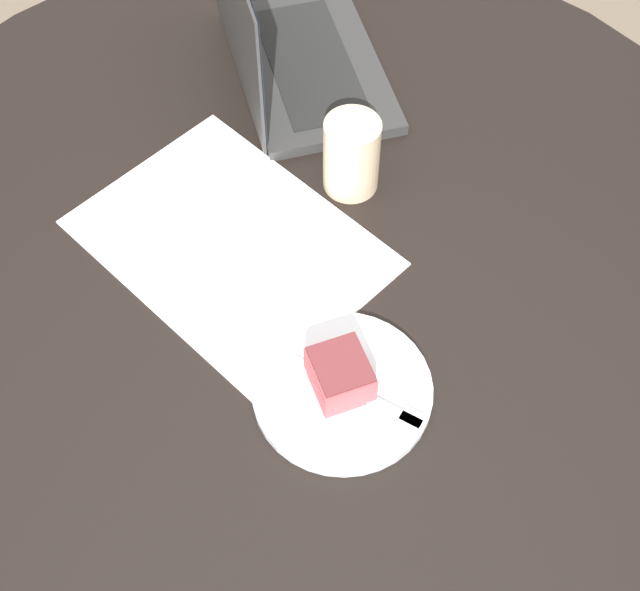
# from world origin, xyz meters

# --- Properties ---
(ground_plane) EXTENTS (12.00, 12.00, 0.00)m
(ground_plane) POSITION_xyz_m (0.00, 0.00, 0.00)
(ground_plane) COLOR #6B5B4C
(dining_table) EXTENTS (1.31, 1.31, 0.74)m
(dining_table) POSITION_xyz_m (0.00, 0.00, 0.60)
(dining_table) COLOR black
(dining_table) RESTS_ON ground_plane
(paper_document) EXTENTS (0.43, 0.35, 0.00)m
(paper_document) POSITION_xyz_m (0.08, 0.05, 0.74)
(paper_document) COLOR white
(paper_document) RESTS_ON dining_table
(plate) EXTENTS (0.21, 0.21, 0.01)m
(plate) POSITION_xyz_m (-0.17, 0.16, 0.74)
(plate) COLOR silver
(plate) RESTS_ON dining_table
(cake_slice) EXTENTS (0.10, 0.09, 0.05)m
(cake_slice) POSITION_xyz_m (-0.16, 0.15, 0.77)
(cake_slice) COLOR #B74C51
(cake_slice) RESTS_ON plate
(fork) EXTENTS (0.17, 0.03, 0.00)m
(fork) POSITION_xyz_m (-0.20, 0.15, 0.75)
(fork) COLOR silver
(fork) RESTS_ON plate
(coffee_glass) EXTENTS (0.08, 0.08, 0.11)m
(coffee_glass) POSITION_xyz_m (-0.00, -0.12, 0.79)
(coffee_glass) COLOR #C6AD89
(coffee_glass) RESTS_ON dining_table
(laptop) EXTENTS (0.39, 0.38, 0.24)m
(laptop) POSITION_xyz_m (0.19, -0.26, 0.78)
(laptop) COLOR #2D2D2D
(laptop) RESTS_ON dining_table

